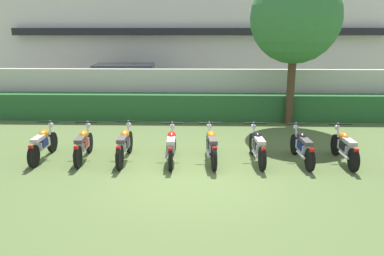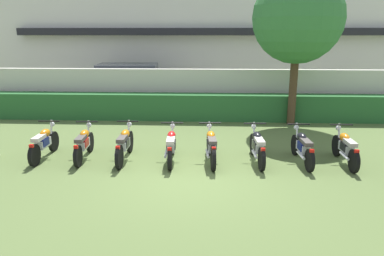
% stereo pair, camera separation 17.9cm
% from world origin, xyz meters
% --- Properties ---
extents(ground, '(60.00, 60.00, 0.00)m').
position_xyz_m(ground, '(0.00, 0.00, 0.00)').
color(ground, '#566B38').
extents(building, '(22.37, 6.50, 6.36)m').
position_xyz_m(building, '(0.00, 14.26, 3.18)').
color(building, silver).
rests_on(building, ground).
extents(compound_wall, '(21.25, 0.30, 1.90)m').
position_xyz_m(compound_wall, '(0.00, 6.58, 0.95)').
color(compound_wall, beige).
rests_on(compound_wall, ground).
extents(hedge_row, '(17.00, 0.70, 1.01)m').
position_xyz_m(hedge_row, '(0.00, 5.88, 0.50)').
color(hedge_row, '#28602D').
rests_on(hedge_row, ground).
extents(parked_car, '(4.61, 2.31, 1.89)m').
position_xyz_m(parked_car, '(-3.20, 8.92, 0.94)').
color(parked_car, black).
rests_on(parked_car, ground).
extents(tree_near_inspector, '(3.17, 3.17, 5.39)m').
position_xyz_m(tree_near_inspector, '(3.50, 5.36, 3.79)').
color(tree_near_inspector, '#4C3823').
rests_on(tree_near_inspector, ground).
extents(motorcycle_in_row_0, '(0.60, 1.81, 0.95)m').
position_xyz_m(motorcycle_in_row_0, '(-4.00, 1.16, 0.44)').
color(motorcycle_in_row_0, black).
rests_on(motorcycle_in_row_0, ground).
extents(motorcycle_in_row_1, '(0.60, 1.82, 0.94)m').
position_xyz_m(motorcycle_in_row_1, '(-2.90, 1.15, 0.44)').
color(motorcycle_in_row_1, black).
rests_on(motorcycle_in_row_1, ground).
extents(motorcycle_in_row_2, '(0.60, 1.95, 0.97)m').
position_xyz_m(motorcycle_in_row_2, '(-1.78, 1.12, 0.45)').
color(motorcycle_in_row_2, black).
rests_on(motorcycle_in_row_2, ground).
extents(motorcycle_in_row_3, '(0.60, 1.88, 0.95)m').
position_xyz_m(motorcycle_in_row_3, '(-0.53, 1.08, 0.44)').
color(motorcycle_in_row_3, black).
rests_on(motorcycle_in_row_3, ground).
extents(motorcycle_in_row_4, '(0.60, 1.85, 0.98)m').
position_xyz_m(motorcycle_in_row_4, '(0.52, 1.05, 0.46)').
color(motorcycle_in_row_4, black).
rests_on(motorcycle_in_row_4, ground).
extents(motorcycle_in_row_5, '(0.60, 1.85, 0.95)m').
position_xyz_m(motorcycle_in_row_5, '(1.73, 1.12, 0.44)').
color(motorcycle_in_row_5, black).
rests_on(motorcycle_in_row_5, ground).
extents(motorcycle_in_row_6, '(0.60, 1.85, 0.94)m').
position_xyz_m(motorcycle_in_row_6, '(2.90, 1.12, 0.44)').
color(motorcycle_in_row_6, black).
rests_on(motorcycle_in_row_6, ground).
extents(motorcycle_in_row_7, '(0.60, 1.84, 0.95)m').
position_xyz_m(motorcycle_in_row_7, '(3.99, 1.11, 0.44)').
color(motorcycle_in_row_7, black).
rests_on(motorcycle_in_row_7, ground).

